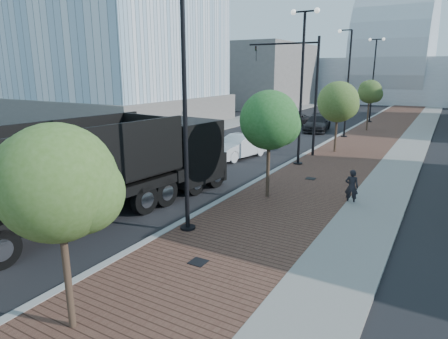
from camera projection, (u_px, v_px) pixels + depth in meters
The scene contains 23 objects.
sidewalk at pixel (388, 131), 38.27m from camera, with size 7.00×140.00×0.12m, color #4C2D23.
concrete_strip at pixel (419, 133), 36.96m from camera, with size 2.40×140.00×0.13m, color slate.
curb at pixel (352, 128), 39.97m from camera, with size 0.30×140.00×0.14m, color gray.
west_sidewalk at pixel (240, 120), 46.28m from camera, with size 4.00×140.00×0.12m, color slate.
dump_truck at pixel (133, 169), 17.01m from camera, with size 4.45×14.28×3.94m.
white_sedan at pixel (239, 146), 26.57m from camera, with size 1.69×4.84×1.60m, color silver.
dark_car_mid at pixel (293, 120), 41.93m from camera, with size 2.17×4.71×1.31m, color black.
dark_car_far at pixel (317, 123), 38.44m from camera, with size 2.17×5.33×1.55m, color black.
pedestrian at pixel (352, 187), 17.32m from camera, with size 0.58×0.38×1.60m, color black.
streetlight_1 at pixel (182, 115), 13.51m from camera, with size 1.44×0.56×9.21m.
streetlight_2 at pixel (301, 88), 23.40m from camera, with size 1.72×0.56×9.28m.
streetlight_3 at pixel (346, 88), 33.64m from camera, with size 1.44×0.56×9.21m.
streetlight_4 at pixel (373, 80), 43.53m from camera, with size 1.72×0.56×9.28m.
traffic_mast at pixel (304, 83), 26.32m from camera, with size 5.09×0.20×8.00m.
tree_0 at pixel (60, 183), 8.13m from camera, with size 2.54×2.52×4.81m.
tree_1 at pixel (271, 120), 17.33m from camera, with size 2.66×2.66×5.02m.
tree_2 at pixel (339, 102), 27.39m from camera, with size 2.87×2.87×5.12m.
tree_3 at pixel (370, 92), 37.42m from camera, with size 2.30×2.24×4.97m.
tower_podium at pixel (123, 109), 44.55m from camera, with size 19.00×19.00×3.00m, color #65605B.
convention_center at pixel (395, 70), 77.22m from camera, with size 50.00×30.00×50.00m.
commercial_block_nw at pixel (259, 76), 65.23m from camera, with size 14.00×20.00×10.00m, color slate.
utility_cover_1 at pixel (198, 262), 11.94m from camera, with size 0.50×0.50×0.02m, color black.
utility_cover_2 at pixel (311, 178), 21.17m from camera, with size 0.50×0.50×0.02m, color black.
Camera 1 is at (8.53, -1.02, 5.83)m, focal length 31.25 mm.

